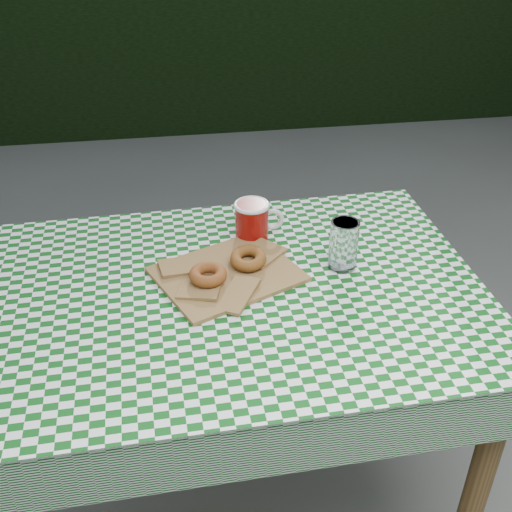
{
  "coord_description": "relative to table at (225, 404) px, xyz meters",
  "views": [
    {
      "loc": [
        -0.18,
        -1.21,
        1.66
      ],
      "look_at": [
        0.02,
        0.11,
        0.79
      ],
      "focal_mm": 44.37,
      "sensor_mm": 36.0,
      "label": 1
    }
  ],
  "objects": [
    {
      "name": "tablecloth",
      "position": [
        0.0,
        0.0,
        0.38
      ],
      "size": [
        1.3,
        0.89,
        0.01
      ],
      "primitive_type": "cube",
      "rotation": [
        0.0,
        0.0,
        0.03
      ],
      "color": "#0B4A13",
      "rests_on": "table"
    },
    {
      "name": "paper_bag",
      "position": [
        0.02,
        0.06,
        0.39
      ],
      "size": [
        0.41,
        0.37,
        0.02
      ],
      "primitive_type": "cube",
      "rotation": [
        0.0,
        0.0,
        0.42
      ],
      "color": "olive",
      "rests_on": "tablecloth"
    },
    {
      "name": "drinking_glass",
      "position": [
        0.32,
        0.06,
        0.45
      ],
      "size": [
        0.08,
        0.08,
        0.13
      ],
      "primitive_type": "cylinder",
      "rotation": [
        0.0,
        0.0,
        -0.07
      ],
      "color": "white",
      "rests_on": "tablecloth"
    },
    {
      "name": "ground",
      "position": [
        0.08,
        -0.01,
        -0.38
      ],
      "size": [
        60.0,
        60.0,
        0.0
      ],
      "primitive_type": "plane",
      "color": "#555550",
      "rests_on": "ground"
    },
    {
      "name": "bagel_back",
      "position": [
        0.08,
        0.09,
        0.41
      ],
      "size": [
        0.12,
        0.12,
        0.03
      ],
      "primitive_type": "torus",
      "rotation": [
        0.0,
        0.0,
        -0.35
      ],
      "color": "brown",
      "rests_on": "paper_bag"
    },
    {
      "name": "bagel_front",
      "position": [
        -0.03,
        0.03,
        0.41
      ],
      "size": [
        0.1,
        0.1,
        0.03
      ],
      "primitive_type": "torus",
      "rotation": [
        0.0,
        0.0,
        -0.12
      ],
      "color": "brown",
      "rests_on": "paper_bag"
    },
    {
      "name": "table",
      "position": [
        0.0,
        0.0,
        0.0
      ],
      "size": [
        1.28,
        0.87,
        0.75
      ],
      "primitive_type": "cube",
      "rotation": [
        0.0,
        0.0,
        0.03
      ],
      "color": "brown",
      "rests_on": "ground"
    },
    {
      "name": "coffee_mug",
      "position": [
        0.11,
        0.24,
        0.43
      ],
      "size": [
        0.19,
        0.19,
        0.1
      ],
      "primitive_type": null,
      "rotation": [
        0.0,
        0.0,
        -0.06
      ],
      "color": "maroon",
      "rests_on": "tablecloth"
    }
  ]
}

